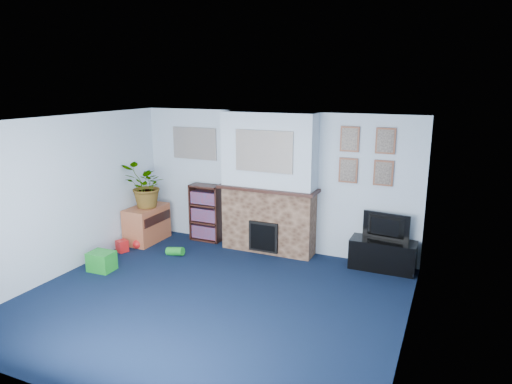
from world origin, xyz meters
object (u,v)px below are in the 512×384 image
at_px(television, 385,227).
at_px(bookshelf, 206,214).
at_px(tv_stand, 383,256).
at_px(sideboard, 147,223).

xyz_separation_m(television, bookshelf, (-3.22, 0.06, -0.18)).
distance_m(tv_stand, bookshelf, 3.23).
height_order(bookshelf, sideboard, bookshelf).
bearing_deg(television, bookshelf, 6.19).
height_order(television, bookshelf, bookshelf).
relative_size(tv_stand, television, 1.38).
relative_size(tv_stand, sideboard, 1.19).
bearing_deg(tv_stand, bookshelf, 178.64).
relative_size(television, bookshelf, 0.69).
height_order(television, sideboard, television).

